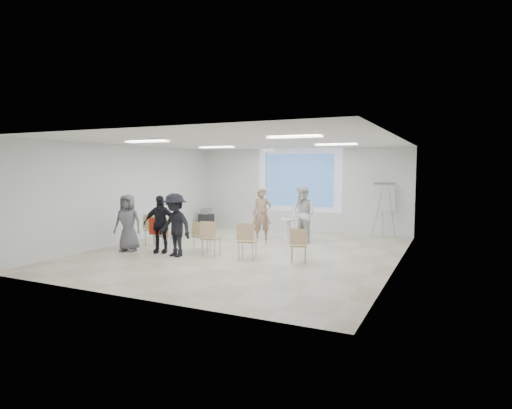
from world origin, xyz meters
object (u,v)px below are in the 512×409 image
at_px(pedestal_table, 289,228).
at_px(audience_mid, 175,221).
at_px(laptop, 202,235).
at_px(audience_left, 160,220).
at_px(player_left, 262,211).
at_px(flipchart_easel, 384,197).
at_px(chair_far_left, 152,227).
at_px(audience_outer, 128,219).
at_px(chair_left_inner, 200,234).
at_px(chair_center, 210,235).
at_px(player_right, 303,211).
at_px(chair_left_mid, 162,233).
at_px(chair_right_far, 298,243).
at_px(chair_right_inner, 247,238).
at_px(av_cart, 206,219).

bearing_deg(pedestal_table, audience_mid, -116.30).
height_order(laptop, audience_left, audience_left).
distance_m(player_left, flipchart_easel, 4.04).
xyz_separation_m(pedestal_table, chair_far_left, (-3.29, -2.66, 0.15)).
xyz_separation_m(audience_mid, flipchart_easel, (4.45, 5.33, 0.41)).
distance_m(pedestal_table, player_left, 1.01).
relative_size(player_left, audience_outer, 1.07).
distance_m(player_left, chair_left_inner, 2.60).
bearing_deg(chair_center, player_right, 54.02).
relative_size(chair_left_inner, laptop, 2.73).
relative_size(player_right, chair_left_mid, 2.23).
xyz_separation_m(player_right, chair_right_far, (0.83, -2.73, -0.47)).
xyz_separation_m(chair_far_left, chair_left_mid, (0.80, -0.55, -0.03)).
distance_m(audience_left, flipchart_easel, 7.23).
bearing_deg(chair_left_inner, player_right, 62.01).
bearing_deg(audience_mid, chair_left_inner, 85.56).
xyz_separation_m(chair_left_inner, audience_left, (-0.91, -0.58, 0.40)).
relative_size(chair_right_inner, laptop, 3.09).
distance_m(chair_left_inner, laptop, 0.10).
height_order(pedestal_table, chair_left_inner, chair_left_inner).
bearing_deg(player_right, laptop, -105.04).
distance_m(chair_far_left, flipchart_easel, 7.44).
distance_m(chair_far_left, audience_left, 1.15).
height_order(pedestal_table, chair_right_far, chair_right_far).
bearing_deg(pedestal_table, chair_left_mid, -127.86).
bearing_deg(av_cart, chair_center, -53.13).
relative_size(pedestal_table, audience_outer, 0.42).
distance_m(player_right, chair_right_far, 2.90).
height_order(player_left, chair_right_far, player_left).
bearing_deg(chair_right_inner, flipchart_easel, 50.43).
distance_m(audience_outer, av_cart, 4.96).
relative_size(chair_far_left, audience_left, 0.52).
distance_m(player_left, chair_left_mid, 3.37).
height_order(player_left, audience_outer, player_left).
bearing_deg(laptop, audience_mid, 86.24).
height_order(player_right, chair_right_inner, player_right).
bearing_deg(chair_right_far, audience_left, 168.87).
bearing_deg(chair_right_inner, audience_outer, 172.89).
distance_m(pedestal_table, audience_left, 4.19).
xyz_separation_m(laptop, flipchart_easel, (4.19, 4.42, 0.89)).
bearing_deg(chair_center, audience_outer, -179.68).
bearing_deg(av_cart, flipchart_easel, 7.19).
relative_size(laptop, audience_left, 0.17).
distance_m(player_right, chair_far_left, 4.56).
bearing_deg(av_cart, pedestal_table, -15.09).
distance_m(player_left, audience_outer, 4.14).
height_order(chair_far_left, flipchart_easel, flipchart_easel).
xyz_separation_m(chair_left_inner, audience_outer, (-1.87, -0.76, 0.39)).
distance_m(chair_center, laptop, 0.74).
bearing_deg(av_cart, audience_mid, -62.68).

